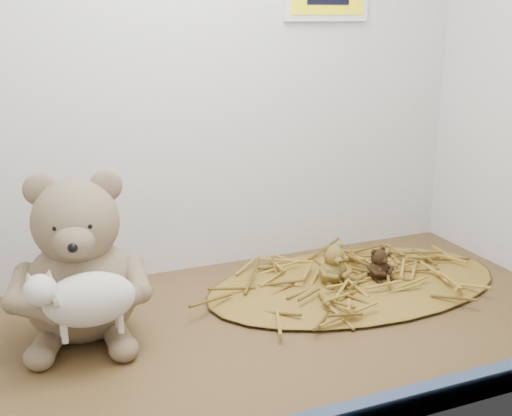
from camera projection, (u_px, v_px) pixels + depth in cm
name	position (u px, v px, depth cm)	size (l,w,h in cm)	color
alcove_shell	(217.00, 45.00, 98.87)	(120.40, 60.20, 90.40)	#4A3019
straw_bed	(355.00, 283.00, 122.14)	(58.89, 34.20, 1.14)	brown
main_teddy	(79.00, 256.00, 99.75)	(21.75, 22.96, 26.97)	#857152
toy_lamb	(90.00, 299.00, 92.12)	(17.21, 10.50, 11.12)	silver
mini_teddy_tan	(333.00, 262.00, 119.93)	(6.37, 6.72, 7.90)	olive
mini_teddy_brown	(378.00, 262.00, 121.94)	(5.17, 5.46, 6.42)	black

